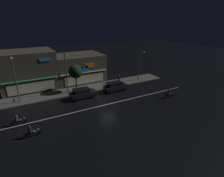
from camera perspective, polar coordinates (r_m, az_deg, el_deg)
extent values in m
plane|color=black|center=(27.59, -1.27, -5.00)|extent=(140.00, 140.00, 0.00)
cube|color=beige|center=(27.59, -1.27, -4.99)|extent=(30.21, 0.16, 0.01)
cube|color=#5B5954|center=(34.01, -7.28, 0.14)|extent=(31.80, 3.85, 0.14)
cube|color=#4C443A|center=(36.29, -25.10, 5.28)|extent=(9.31, 7.08, 6.95)
cube|color=#33E572|center=(33.00, -24.29, 2.38)|extent=(8.84, 0.24, 0.12)
cube|color=#268CF2|center=(32.54, -20.46, 8.53)|extent=(1.80, 0.08, 0.55)
cube|color=beige|center=(33.45, -23.97, 0.30)|extent=(7.45, 0.06, 1.80)
cube|color=#4C443A|center=(38.29, -10.65, 6.50)|extent=(9.68, 7.34, 5.44)
cube|color=white|center=(34.86, -8.62, 4.98)|extent=(9.19, 0.24, 0.12)
cube|color=#268CF2|center=(34.73, -8.70, 6.17)|extent=(1.48, 0.08, 1.13)
cube|color=orange|center=(34.97, -7.08, 7.27)|extent=(1.77, 0.08, 0.86)
cube|color=#D83FD8|center=(34.36, -10.34, 6.16)|extent=(1.41, 0.08, 0.85)
cube|color=beige|center=(35.29, -8.54, 2.98)|extent=(7.74, 0.06, 1.80)
cylinder|color=#47494C|center=(30.16, -28.17, 2.43)|extent=(0.16, 0.16, 7.26)
cube|color=#47494C|center=(28.69, -29.33, 8.73)|extent=(0.10, 1.40, 0.10)
ellipsoid|color=#F9E099|center=(28.01, -29.27, 8.33)|extent=(0.44, 0.32, 0.20)
cylinder|color=#47494C|center=(31.03, -14.29, 4.58)|extent=(0.16, 0.16, 7.04)
cube|color=#47494C|center=(29.60, -14.52, 10.61)|extent=(0.10, 1.40, 0.10)
ellipsoid|color=#F9E099|center=(28.95, -14.14, 10.26)|extent=(0.44, 0.32, 0.20)
cylinder|color=#47494C|center=(37.76, 8.44, 7.21)|extent=(0.16, 0.16, 6.15)
cube|color=#47494C|center=(36.63, 9.36, 11.49)|extent=(0.10, 1.40, 0.10)
ellipsoid|color=#F9E099|center=(36.10, 10.04, 11.18)|extent=(0.44, 0.32, 0.20)
cylinder|color=#232328|center=(35.75, 2.21, 2.79)|extent=(0.33, 0.33, 1.55)
sphere|color=tan|center=(35.48, 2.23, 4.14)|extent=(0.22, 0.22, 0.22)
cylinder|color=#473323|center=(32.49, -11.18, 1.46)|extent=(0.24, 0.24, 2.60)
sphere|color=#143819|center=(31.82, -11.47, 5.28)|extent=(2.38, 2.38, 2.38)
cube|color=black|center=(32.46, 1.18, 0.45)|extent=(4.30, 1.78, 0.76)
cube|color=black|center=(32.13, 0.86, 1.52)|extent=(2.58, 1.57, 0.60)
cube|color=#F9F2CC|center=(33.95, 3.76, 1.52)|extent=(0.08, 0.20, 0.12)
cube|color=#F9F2CC|center=(33.00, 4.89, 0.90)|extent=(0.08, 0.20, 0.12)
cylinder|color=black|center=(33.99, 2.50, 0.72)|extent=(0.62, 0.20, 0.62)
cylinder|color=black|center=(32.59, 4.12, -0.24)|extent=(0.62, 0.20, 0.62)
cylinder|color=black|center=(32.70, -1.76, -0.12)|extent=(0.62, 0.20, 0.62)
cylinder|color=black|center=(31.23, -0.27, -1.15)|extent=(0.62, 0.20, 0.62)
cube|color=black|center=(29.83, -9.19, -1.75)|extent=(4.30, 1.78, 0.76)
cube|color=black|center=(29.52, -9.65, -0.61)|extent=(2.58, 1.57, 0.60)
cube|color=#F9F2CC|center=(31.01, -5.93, -0.48)|extent=(0.08, 0.20, 0.12)
cube|color=#F9F2CC|center=(29.98, -5.02, -1.23)|extent=(0.08, 0.20, 0.12)
cylinder|color=black|center=(31.20, -7.27, -1.36)|extent=(0.62, 0.20, 0.62)
cylinder|color=black|center=(29.67, -5.98, -2.51)|extent=(0.62, 0.20, 0.62)
cylinder|color=black|center=(30.38, -12.24, -2.32)|extent=(0.62, 0.20, 0.62)
cylinder|color=black|center=(28.81, -11.18, -3.57)|extent=(0.62, 0.20, 0.62)
cylinder|color=black|center=(25.17, -25.93, -9.30)|extent=(0.60, 0.08, 0.60)
cylinder|color=black|center=(25.21, -28.89, -9.80)|extent=(0.60, 0.10, 0.60)
cube|color=black|center=(25.14, -27.45, -9.35)|extent=(1.30, 0.14, 0.20)
ellipsoid|color=red|center=(25.03, -27.08, -8.84)|extent=(0.44, 0.26, 0.24)
cube|color=black|center=(25.08, -27.96, -9.13)|extent=(0.56, 0.22, 0.10)
cylinder|color=slate|center=(24.92, -26.25, -8.22)|extent=(0.03, 0.60, 0.03)
sphere|color=white|center=(24.96, -26.00, -8.38)|extent=(0.14, 0.14, 0.14)
cylinder|color=#334766|center=(24.89, -28.00, -8.31)|extent=(0.32, 0.32, 0.70)
sphere|color=#333338|center=(24.69, -28.18, -7.38)|extent=(0.22, 0.22, 0.22)
cylinder|color=black|center=(22.25, -22.22, -12.81)|extent=(0.60, 0.08, 0.60)
cylinder|color=black|center=(22.23, -25.61, -13.42)|extent=(0.60, 0.10, 0.60)
cube|color=black|center=(22.18, -23.95, -12.91)|extent=(1.30, 0.14, 0.20)
ellipsoid|color=#268C3F|center=(22.07, -23.51, -12.34)|extent=(0.44, 0.26, 0.24)
cube|color=black|center=(22.10, -24.53, -12.68)|extent=(0.56, 0.22, 0.10)
cylinder|color=slate|center=(21.96, -22.55, -11.64)|extent=(0.03, 0.60, 0.03)
sphere|color=white|center=(22.02, -22.28, -11.81)|extent=(0.14, 0.14, 0.14)
cylinder|color=#232328|center=(21.89, -24.56, -11.77)|extent=(0.32, 0.32, 0.70)
sphere|color=#333338|center=(21.66, -24.74, -10.74)|extent=(0.22, 0.22, 0.22)
cylinder|color=black|center=(31.65, 18.32, -1.99)|extent=(0.60, 0.08, 0.60)
cylinder|color=black|center=(30.76, 16.65, -2.47)|extent=(0.60, 0.10, 0.60)
cube|color=black|center=(31.16, 17.52, -2.06)|extent=(1.30, 0.14, 0.20)
ellipsoid|color=black|center=(31.22, 17.82, -1.62)|extent=(0.44, 0.26, 0.24)
cube|color=black|center=(30.97, 17.29, -1.88)|extent=(0.56, 0.22, 0.10)
cylinder|color=slate|center=(31.41, 18.38, -1.09)|extent=(0.03, 0.60, 0.03)
sphere|color=white|center=(31.51, 18.47, -1.23)|extent=(0.14, 0.14, 0.14)
cylinder|color=brown|center=(30.86, 17.44, -1.18)|extent=(0.32, 0.32, 0.70)
sphere|color=#333338|center=(30.69, 17.53, -0.38)|extent=(0.22, 0.22, 0.22)
cone|color=orange|center=(34.11, 3.84, 0.70)|extent=(0.36, 0.36, 0.55)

